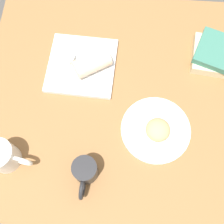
# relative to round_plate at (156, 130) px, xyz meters

# --- Properties ---
(dining_table) EXTENTS (1.10, 0.90, 0.04)m
(dining_table) POSITION_rel_round_plate_xyz_m (0.07, -0.12, -0.03)
(dining_table) COLOR olive
(dining_table) RESTS_ON ground
(round_plate) EXTENTS (0.24, 0.24, 0.01)m
(round_plate) POSITION_rel_round_plate_xyz_m (0.00, 0.00, 0.00)
(round_plate) COLOR white
(round_plate) RESTS_ON dining_table
(scone_pastry) EXTENTS (0.09, 0.09, 0.05)m
(scone_pastry) POSITION_rel_round_plate_xyz_m (-0.00, 0.01, 0.03)
(scone_pastry) COLOR tan
(scone_pastry) RESTS_ON round_plate
(square_plate) EXTENTS (0.26, 0.26, 0.02)m
(square_plate) POSITION_rel_round_plate_xyz_m (0.28, -0.23, 0.00)
(square_plate) COLOR white
(square_plate) RESTS_ON dining_table
(sauce_cup) EXTENTS (0.06, 0.06, 0.02)m
(sauce_cup) POSITION_rel_round_plate_xyz_m (0.33, -0.25, 0.02)
(sauce_cup) COLOR silver
(sauce_cup) RESTS_ON square_plate
(breakfast_wrap) EXTENTS (0.15, 0.12, 0.07)m
(breakfast_wrap) POSITION_rel_round_plate_xyz_m (0.23, -0.22, 0.04)
(breakfast_wrap) COLOR beige
(breakfast_wrap) RESTS_ON square_plate
(book_stack) EXTENTS (0.22, 0.20, 0.06)m
(book_stack) POSITION_rel_round_plate_xyz_m (-0.22, -0.30, 0.02)
(book_stack) COLOR beige
(book_stack) RESTS_ON dining_table
(coffee_mug) EXTENTS (0.08, 0.13, 0.10)m
(coffee_mug) POSITION_rel_round_plate_xyz_m (0.22, 0.16, 0.04)
(coffee_mug) COLOR #262628
(coffee_mug) RESTS_ON dining_table
(second_mug) EXTENTS (0.15, 0.10, 0.10)m
(second_mug) POSITION_rel_round_plate_xyz_m (0.48, 0.13, 0.04)
(second_mug) COLOR white
(second_mug) RESTS_ON dining_table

